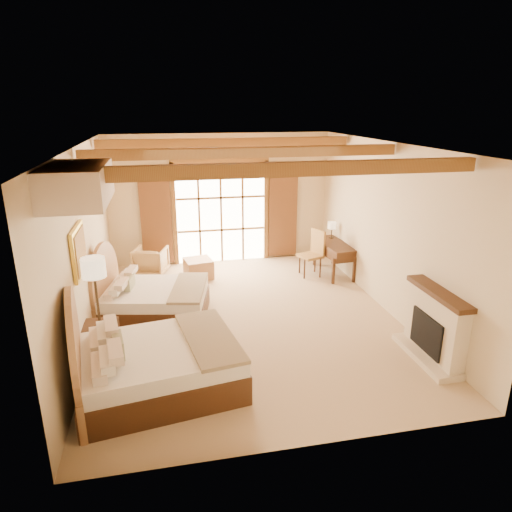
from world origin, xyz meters
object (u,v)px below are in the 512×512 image
object	(u,v)px
bed_near	(146,363)
armchair	(151,261)
desk	(334,257)
bed_far	(147,298)
nightstand	(102,342)

from	to	relation	value
bed_near	armchair	xyz separation A→B (m)	(0.00, 4.74, -0.10)
armchair	desk	size ratio (longest dim) A/B	0.51
bed_near	bed_far	bearing A→B (deg)	81.94
nightstand	armchair	xyz separation A→B (m)	(0.71, 3.73, 0.03)
bed_far	desk	size ratio (longest dim) A/B	1.52
nightstand	armchair	distance (m)	3.80
bed_far	nightstand	world-z (taller)	bed_far
bed_near	armchair	bearing A→B (deg)	81.00
bed_far	nightstand	bearing A→B (deg)	-104.22
armchair	desk	world-z (taller)	desk
nightstand	desk	distance (m)	5.78
armchair	nightstand	bearing A→B (deg)	96.45
desk	bed_near	bearing A→B (deg)	-143.55
armchair	desk	bearing A→B (deg)	-173.43
bed_near	nightstand	world-z (taller)	bed_near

